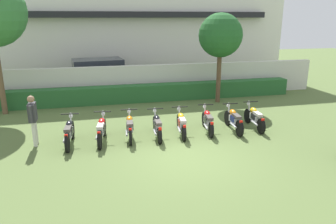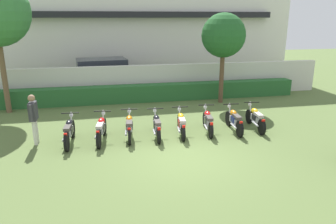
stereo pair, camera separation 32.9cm
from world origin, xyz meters
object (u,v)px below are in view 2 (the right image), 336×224
Objects in this scene: tree_far_side at (223,36)px; motorcycle_in_row_7 at (255,118)px; motorcycle_in_row_0 at (69,131)px; motorcycle_in_row_5 at (208,121)px; motorcycle_in_row_2 at (129,126)px; inspector_person at (33,115)px; motorcycle_in_row_1 at (101,129)px; motorcycle_in_row_4 at (181,123)px; motorcycle_in_row_3 at (157,125)px; motorcycle_in_row_6 at (234,120)px; parked_car at (105,75)px.

motorcycle_in_row_7 is at bearing -91.97° from tree_far_side.
motorcycle_in_row_5 is at bearing -83.97° from motorcycle_in_row_0.
motorcycle_in_row_7 is at bearing -84.86° from motorcycle_in_row_0.
motorcycle_in_row_2 is 1.07× the size of inspector_person.
tree_far_side is 7.79m from motorcycle_in_row_1.
motorcycle_in_row_4 is (1.87, -0.03, -0.01)m from motorcycle_in_row_2.
tree_far_side is 9.29m from inspector_person.
motorcycle_in_row_3 is 1.00× the size of motorcycle_in_row_6.
tree_far_side is 8.64m from motorcycle_in_row_0.
motorcycle_in_row_3 is at bearing 101.90° from motorcycle_in_row_5.
motorcycle_in_row_7 reaches higher than motorcycle_in_row_3.
parked_car is at bearing -5.78° from motorcycle_in_row_0.
motorcycle_in_row_0 is 2.04m from motorcycle_in_row_2.
motorcycle_in_row_6 is at bearing -1.77° from inspector_person.
motorcycle_in_row_4 is at bearing 102.56° from motorcycle_in_row_5.
tree_far_side is 2.38× the size of motorcycle_in_row_2.
inspector_person is (-4.12, 0.21, 0.58)m from motorcycle_in_row_3.
motorcycle_in_row_6 is at bearing -84.36° from motorcycle_in_row_4.
inspector_person is at bearing 90.87° from motorcycle_in_row_3.
parked_car reaches higher than motorcycle_in_row_3.
motorcycle_in_row_2 is at bearing 95.17° from motorcycle_in_row_7.
motorcycle_in_row_3 is 0.91m from motorcycle_in_row_4.
motorcycle_in_row_0 is 1.03× the size of motorcycle_in_row_4.
motorcycle_in_row_1 is 1.02× the size of motorcycle_in_row_2.
parked_car is 2.50× the size of motorcycle_in_row_7.
inspector_person reaches higher than motorcycle_in_row_7.
inspector_person reaches higher than motorcycle_in_row_4.
parked_car reaches higher than motorcycle_in_row_4.
motorcycle_in_row_2 is at bearing -140.32° from tree_far_side.
inspector_person is at bearing 92.11° from motorcycle_in_row_6.
parked_car is 8.51m from motorcycle_in_row_5.
motorcycle_in_row_2 is 3.90m from motorcycle_in_row_6.
parked_car is at bearing 15.72° from motorcycle_in_row_3.
motorcycle_in_row_0 is 3.00m from motorcycle_in_row_3.
motorcycle_in_row_4 is 0.97× the size of motorcycle_in_row_7.
parked_car is at bearing 33.44° from motorcycle_in_row_5.
motorcycle_in_row_7 is at bearing -0.92° from inspector_person.
motorcycle_in_row_6 is 0.98× the size of motorcycle_in_row_7.
tree_far_side is 2.39× the size of motorcycle_in_row_5.
motorcycle_in_row_4 is at bearing -85.39° from motorcycle_in_row_2.
motorcycle_in_row_3 is at bearing -2.92° from inspector_person.
motorcycle_in_row_0 is 1.03× the size of motorcycle_in_row_5.
motorcycle_in_row_7 is at bearing -84.97° from motorcycle_in_row_3.
parked_car is at bearing 40.37° from motorcycle_in_row_7.
motorcycle_in_row_5 is at bearing -71.67° from parked_car.
motorcycle_in_row_7 reaches higher than motorcycle_in_row_4.
motorcycle_in_row_1 reaches higher than motorcycle_in_row_6.
motorcycle_in_row_2 is 2.91m from motorcycle_in_row_5.
motorcycle_in_row_1 is (-5.92, -4.20, -2.82)m from tree_far_side.
motorcycle_in_row_1 is at bearing -84.23° from motorcycle_in_row_0.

